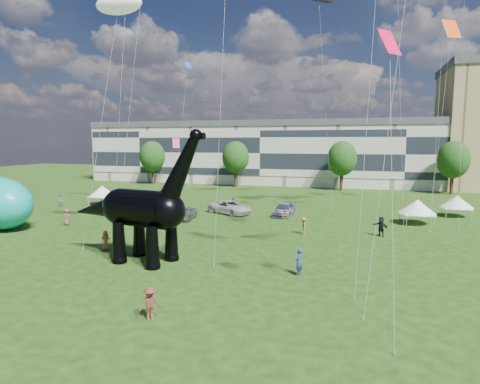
# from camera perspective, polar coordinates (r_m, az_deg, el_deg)

# --- Properties ---
(ground) EXTENTS (220.00, 220.00, 0.00)m
(ground) POSITION_cam_1_polar(r_m,az_deg,el_deg) (25.49, -10.40, -13.25)
(ground) COLOR #16330C
(ground) RESTS_ON ground
(terrace_row) EXTENTS (78.00, 11.00, 12.00)m
(terrace_row) POSITION_cam_1_polar(r_m,az_deg,el_deg) (85.41, 3.74, 5.30)
(terrace_row) COLOR beige
(terrace_row) RESTS_ON ground
(tree_far_left) EXTENTS (5.20, 5.20, 9.44)m
(tree_far_left) POSITION_cam_1_polar(r_m,az_deg,el_deg) (84.83, -12.38, 5.33)
(tree_far_left) COLOR #382314
(tree_far_left) RESTS_ON ground
(tree_mid_left) EXTENTS (5.20, 5.20, 9.44)m
(tree_mid_left) POSITION_cam_1_polar(r_m,az_deg,el_deg) (77.74, -0.64, 5.34)
(tree_mid_left) COLOR #382314
(tree_mid_left) RESTS_ON ground
(tree_mid_right) EXTENTS (5.20, 5.20, 9.44)m
(tree_mid_right) POSITION_cam_1_polar(r_m,az_deg,el_deg) (74.33, 14.32, 5.03)
(tree_mid_right) COLOR #382314
(tree_mid_right) RESTS_ON ground
(tree_far_right) EXTENTS (5.20, 5.20, 9.44)m
(tree_far_right) POSITION_cam_1_polar(r_m,az_deg,el_deg) (75.77, 28.08, 4.44)
(tree_far_right) COLOR #382314
(tree_far_right) RESTS_ON ground
(dinosaur_sculpture) EXTENTS (12.37, 4.23, 10.07)m
(dinosaur_sculpture) POSITION_cam_1_polar(r_m,az_deg,el_deg) (30.52, -14.21, -2.55)
(dinosaur_sculpture) COLOR black
(dinosaur_sculpture) RESTS_ON ground
(car_silver) EXTENTS (2.00, 4.20, 1.39)m
(car_silver) POSITION_cam_1_polar(r_m,az_deg,el_deg) (46.07, -7.62, -3.05)
(car_silver) COLOR #B1B0B5
(car_silver) RESTS_ON ground
(car_grey) EXTENTS (4.55, 3.19, 1.42)m
(car_grey) POSITION_cam_1_polar(r_m,az_deg,el_deg) (49.53, -10.04, -2.36)
(car_grey) COLOR slate
(car_grey) RESTS_ON ground
(car_white) EXTENTS (6.41, 5.08, 1.62)m
(car_white) POSITION_cam_1_polar(r_m,az_deg,el_deg) (49.27, -1.47, -2.18)
(car_white) COLOR silver
(car_white) RESTS_ON ground
(car_dark) EXTENTS (2.33, 5.09, 1.44)m
(car_dark) POSITION_cam_1_polar(r_m,az_deg,el_deg) (48.40, 6.30, -2.50)
(car_dark) COLOR #595960
(car_dark) RESTS_ON ground
(gazebo_near) EXTENTS (4.36, 4.36, 2.67)m
(gazebo_near) POSITION_cam_1_polar(r_m,az_deg,el_deg) (47.09, 23.90, -1.93)
(gazebo_near) COLOR white
(gazebo_near) RESTS_ON ground
(gazebo_far) EXTENTS (3.63, 3.63, 2.53)m
(gazebo_far) POSITION_cam_1_polar(r_m,az_deg,el_deg) (53.74, 28.47, -1.23)
(gazebo_far) COLOR white
(gazebo_far) RESTS_ON ground
(gazebo_left) EXTENTS (3.84, 3.84, 2.61)m
(gazebo_left) POSITION_cam_1_polar(r_m,az_deg,el_deg) (59.95, -19.00, 0.10)
(gazebo_left) COLOR white
(gazebo_left) RESTS_ON ground
(visitors) EXTENTS (47.80, 39.83, 1.88)m
(visitors) POSITION_cam_1_polar(r_m,az_deg,el_deg) (39.49, -2.61, -4.44)
(visitors) COLOR maroon
(visitors) RESTS_ON ground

